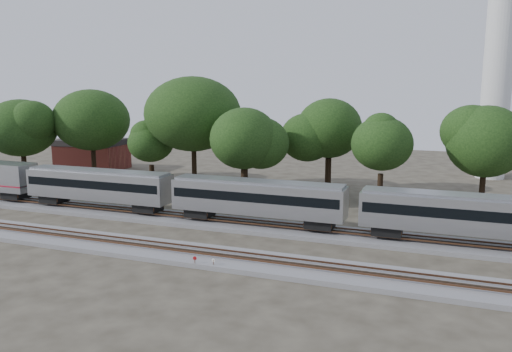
{
  "coord_description": "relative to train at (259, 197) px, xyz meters",
  "views": [
    {
      "loc": [
        22.14,
        -39.95,
        14.03
      ],
      "look_at": [
        5.54,
        5.0,
        5.59
      ],
      "focal_mm": 35.0,
      "sensor_mm": 36.0,
      "label": 1
    }
  ],
  "objects": [
    {
      "name": "brick_building",
      "position": [
        -40.27,
        25.44,
        -0.6
      ],
      "size": [
        11.67,
        8.71,
        5.31
      ],
      "rotation": [
        0.0,
        0.0,
        0.09
      ],
      "color": "maroon",
      "rests_on": "ground"
    },
    {
      "name": "switch_stand_white",
      "position": [
        0.63,
        -12.12,
        -2.7
      ],
      "size": [
        0.28,
        0.08,
        0.9
      ],
      "rotation": [
        0.0,
        0.0,
        -0.18
      ],
      "color": "#512D19",
      "rests_on": "ground"
    },
    {
      "name": "switch_stand_red",
      "position": [
        -0.88,
        -12.35,
        -2.66
      ],
      "size": [
        0.3,
        0.1,
        0.96
      ],
      "rotation": [
        0.0,
        0.0,
        0.24
      ],
      "color": "#512D19",
      "rests_on": "ground"
    },
    {
      "name": "tree_3",
      "position": [
        -14.79,
        14.73,
        7.33
      ],
      "size": [
        10.79,
        10.79,
        15.21
      ],
      "color": "black",
      "rests_on": "ground"
    },
    {
      "name": "tree_1",
      "position": [
        -32.46,
        15.88,
        6.07
      ],
      "size": [
        9.51,
        9.51,
        13.4
      ],
      "color": "black",
      "rests_on": "ground"
    },
    {
      "name": "tree_0",
      "position": [
        -40.81,
        10.59,
        5.04
      ],
      "size": [
        8.47,
        8.47,
        11.94
      ],
      "color": "black",
      "rests_on": "ground"
    },
    {
      "name": "track_far",
      "position": [
        -5.46,
        -0.0,
        -3.07
      ],
      "size": [
        160.0,
        5.0,
        0.73
      ],
      "color": "slate",
      "rests_on": "ground"
    },
    {
      "name": "tree_5",
      "position": [
        2.77,
        20.02,
        5.49
      ],
      "size": [
        8.92,
        8.92,
        12.57
      ],
      "color": "black",
      "rests_on": "ground"
    },
    {
      "name": "switch_lever",
      "position": [
        0.94,
        -11.23,
        -3.12
      ],
      "size": [
        0.52,
        0.34,
        0.3
      ],
      "primitive_type": "cube",
      "rotation": [
        0.0,
        0.0,
        0.08
      ],
      "color": "#512D19",
      "rests_on": "ground"
    },
    {
      "name": "tree_6",
      "position": [
        10.46,
        13.17,
        4.4
      ],
      "size": [
        7.82,
        7.82,
        11.03
      ],
      "color": "black",
      "rests_on": "ground"
    },
    {
      "name": "tree_2",
      "position": [
        -20.49,
        12.97,
        3.37
      ],
      "size": [
        6.78,
        6.78,
        9.55
      ],
      "color": "black",
      "rests_on": "ground"
    },
    {
      "name": "track_near",
      "position": [
        -5.46,
        -10.0,
        -3.07
      ],
      "size": [
        160.0,
        5.0,
        0.73
      ],
      "color": "slate",
      "rests_on": "ground"
    },
    {
      "name": "tree_7",
      "position": [
        21.8,
        17.75,
        4.61
      ],
      "size": [
        8.04,
        8.04,
        11.33
      ],
      "color": "black",
      "rests_on": "ground"
    },
    {
      "name": "ground",
      "position": [
        -5.46,
        -6.0,
        -3.27
      ],
      "size": [
        160.0,
        160.0,
        0.0
      ],
      "primitive_type": "plane",
      "color": "#383328",
      "rests_on": "ground"
    },
    {
      "name": "train",
      "position": [
        0.0,
        0.0,
        0.0
      ],
      "size": [
        92.75,
        3.2,
        4.72
      ],
      "color": "#AFB2B6",
      "rests_on": "ground"
    },
    {
      "name": "tree_4",
      "position": [
        -5.55,
        10.14,
        4.76
      ],
      "size": [
        8.19,
        8.19,
        11.54
      ],
      "color": "black",
      "rests_on": "ground"
    }
  ]
}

